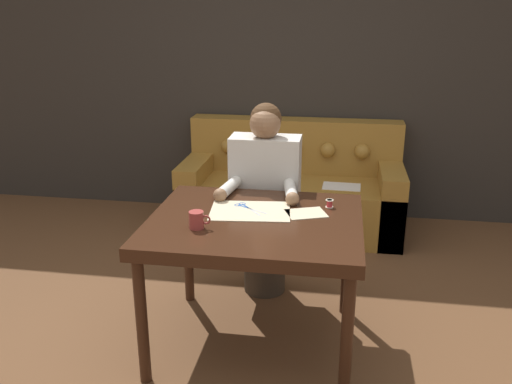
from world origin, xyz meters
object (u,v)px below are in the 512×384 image
couch (292,191)px  mug (197,220)px  dining_table (255,232)px  person (265,200)px  scissors (246,207)px  thread_spool (329,204)px

couch → mug: size_ratio=16.43×
dining_table → couch: 1.84m
dining_table → mug: bearing=-146.7°
person → dining_table: bearing=-86.7°
scissors → mug: (-0.19, -0.33, 0.04)m
couch → thread_spool: bearing=-77.2°
scissors → couch: bearing=86.1°
person → mug: (-0.24, -0.80, 0.16)m
person → scissors: bearing=-95.3°
couch → scissors: couch is taller
couch → scissors: bearing=-93.9°
dining_table → person: bearing=93.3°
scissors → thread_spool: 0.47m
mug → couch: bearing=81.2°
person → thread_spool: 0.59m
couch → person: size_ratio=1.44×
dining_table → thread_spool: size_ratio=25.25×
person → mug: 0.85m
dining_table → thread_spool: 0.46m
dining_table → couch: bearing=88.9°
dining_table → mug: (-0.27, -0.18, 0.13)m
dining_table → scissors: bearing=116.9°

